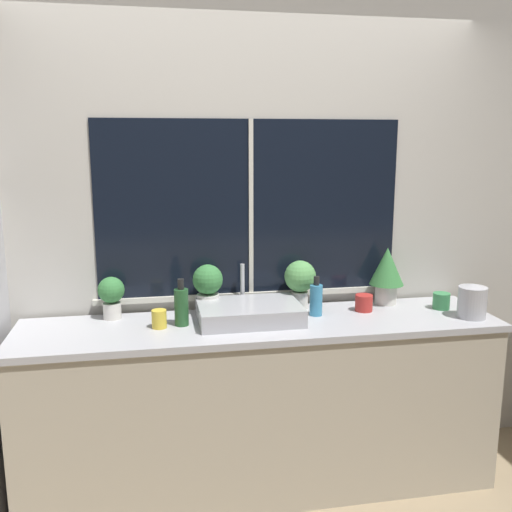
{
  "coord_description": "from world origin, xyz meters",
  "views": [
    {
      "loc": [
        -0.54,
        -2.48,
        1.85
      ],
      "look_at": [
        -0.03,
        0.28,
        1.28
      ],
      "focal_mm": 40.0,
      "sensor_mm": 36.0,
      "label": 1
    }
  ],
  "objects_px": {
    "potted_plant_far_right": "(387,271)",
    "mug_yellow": "(159,319)",
    "potted_plant_center_right": "(300,279)",
    "kettle": "(472,301)",
    "soap_bottle": "(316,299)",
    "sink": "(249,312)",
    "mug_green": "(441,301)",
    "mug_red": "(364,303)",
    "potted_plant_far_left": "(111,295)",
    "bottle_tall": "(181,306)",
    "potted_plant_center_left": "(208,286)"
  },
  "relations": [
    {
      "from": "sink",
      "to": "kettle",
      "type": "distance_m",
      "value": 1.18
    },
    {
      "from": "potted_plant_far_right",
      "to": "mug_yellow",
      "type": "bearing_deg",
      "value": -171.24
    },
    {
      "from": "potted_plant_far_left",
      "to": "mug_green",
      "type": "height_order",
      "value": "potted_plant_far_left"
    },
    {
      "from": "potted_plant_far_left",
      "to": "potted_plant_far_right",
      "type": "distance_m",
      "value": 1.53
    },
    {
      "from": "potted_plant_far_left",
      "to": "potted_plant_far_right",
      "type": "height_order",
      "value": "potted_plant_far_right"
    },
    {
      "from": "potted_plant_center_left",
      "to": "bottle_tall",
      "type": "relative_size",
      "value": 1.12
    },
    {
      "from": "potted_plant_center_right",
      "to": "bottle_tall",
      "type": "bearing_deg",
      "value": -165.03
    },
    {
      "from": "soap_bottle",
      "to": "kettle",
      "type": "relative_size",
      "value": 1.16
    },
    {
      "from": "potted_plant_far_left",
      "to": "potted_plant_far_right",
      "type": "relative_size",
      "value": 0.69
    },
    {
      "from": "mug_green",
      "to": "potted_plant_center_right",
      "type": "bearing_deg",
      "value": 168.75
    },
    {
      "from": "potted_plant_far_right",
      "to": "potted_plant_center_right",
      "type": "bearing_deg",
      "value": 180.0
    },
    {
      "from": "potted_plant_far_right",
      "to": "sink",
      "type": "bearing_deg",
      "value": -168.7
    },
    {
      "from": "mug_green",
      "to": "kettle",
      "type": "distance_m",
      "value": 0.2
    },
    {
      "from": "sink",
      "to": "mug_red",
      "type": "xyz_separation_m",
      "value": [
        0.65,
        0.05,
        -0.0
      ]
    },
    {
      "from": "mug_green",
      "to": "mug_yellow",
      "type": "xyz_separation_m",
      "value": [
        -1.55,
        -0.04,
        0.0
      ]
    },
    {
      "from": "potted_plant_center_left",
      "to": "mug_red",
      "type": "xyz_separation_m",
      "value": [
        0.85,
        -0.11,
        -0.11
      ]
    },
    {
      "from": "potted_plant_center_left",
      "to": "bottle_tall",
      "type": "height_order",
      "value": "potted_plant_center_left"
    },
    {
      "from": "soap_bottle",
      "to": "mug_yellow",
      "type": "bearing_deg",
      "value": -176.08
    },
    {
      "from": "potted_plant_center_right",
      "to": "mug_yellow",
      "type": "distance_m",
      "value": 0.81
    },
    {
      "from": "bottle_tall",
      "to": "kettle",
      "type": "height_order",
      "value": "bottle_tall"
    },
    {
      "from": "potted_plant_far_right",
      "to": "kettle",
      "type": "height_order",
      "value": "potted_plant_far_right"
    },
    {
      "from": "mug_red",
      "to": "mug_yellow",
      "type": "bearing_deg",
      "value": -175.61
    },
    {
      "from": "potted_plant_far_right",
      "to": "soap_bottle",
      "type": "height_order",
      "value": "potted_plant_far_right"
    },
    {
      "from": "potted_plant_far_left",
      "to": "mug_green",
      "type": "relative_size",
      "value": 2.4
    },
    {
      "from": "sink",
      "to": "kettle",
      "type": "bearing_deg",
      "value": -8.07
    },
    {
      "from": "kettle",
      "to": "sink",
      "type": "bearing_deg",
      "value": 171.93
    },
    {
      "from": "potted_plant_center_right",
      "to": "mug_yellow",
      "type": "relative_size",
      "value": 2.94
    },
    {
      "from": "potted_plant_far_right",
      "to": "bottle_tall",
      "type": "distance_m",
      "value": 1.19
    },
    {
      "from": "potted_plant_far_right",
      "to": "mug_red",
      "type": "relative_size",
      "value": 3.44
    },
    {
      "from": "soap_bottle",
      "to": "mug_red",
      "type": "distance_m",
      "value": 0.29
    },
    {
      "from": "mug_green",
      "to": "kettle",
      "type": "xyz_separation_m",
      "value": [
        0.08,
        -0.18,
        0.05
      ]
    },
    {
      "from": "sink",
      "to": "mug_yellow",
      "type": "xyz_separation_m",
      "value": [
        -0.46,
        -0.03,
        0.0
      ]
    },
    {
      "from": "mug_yellow",
      "to": "soap_bottle",
      "type": "bearing_deg",
      "value": 3.92
    },
    {
      "from": "sink",
      "to": "potted_plant_far_left",
      "type": "bearing_deg",
      "value": 166.79
    },
    {
      "from": "sink",
      "to": "mug_yellow",
      "type": "distance_m",
      "value": 0.46
    },
    {
      "from": "potted_plant_center_left",
      "to": "potted_plant_far_right",
      "type": "xyz_separation_m",
      "value": [
        1.02,
        -0.0,
        0.04
      ]
    },
    {
      "from": "sink",
      "to": "mug_green",
      "type": "xyz_separation_m",
      "value": [
        1.09,
        0.01,
        -0.0
      ]
    },
    {
      "from": "potted_plant_far_right",
      "to": "soap_bottle",
      "type": "distance_m",
      "value": 0.49
    },
    {
      "from": "potted_plant_far_left",
      "to": "bottle_tall",
      "type": "bearing_deg",
      "value": -26.76
    },
    {
      "from": "potted_plant_center_left",
      "to": "mug_red",
      "type": "relative_size",
      "value": 2.83
    },
    {
      "from": "potted_plant_center_left",
      "to": "mug_yellow",
      "type": "relative_size",
      "value": 2.93
    },
    {
      "from": "mug_green",
      "to": "potted_plant_center_left",
      "type": "bearing_deg",
      "value": 173.18
    },
    {
      "from": "potted_plant_far_right",
      "to": "mug_red",
      "type": "distance_m",
      "value": 0.25
    },
    {
      "from": "mug_red",
      "to": "potted_plant_center_right",
      "type": "bearing_deg",
      "value": 161.26
    },
    {
      "from": "potted_plant_center_right",
      "to": "kettle",
      "type": "xyz_separation_m",
      "value": [
        0.85,
        -0.33,
        -0.08
      ]
    },
    {
      "from": "potted_plant_center_right",
      "to": "kettle",
      "type": "height_order",
      "value": "potted_plant_center_right"
    },
    {
      "from": "soap_bottle",
      "to": "mug_red",
      "type": "bearing_deg",
      "value": 5.78
    },
    {
      "from": "potted_plant_center_right",
      "to": "soap_bottle",
      "type": "distance_m",
      "value": 0.17
    },
    {
      "from": "potted_plant_center_right",
      "to": "bottle_tall",
      "type": "height_order",
      "value": "potted_plant_center_right"
    },
    {
      "from": "mug_red",
      "to": "kettle",
      "type": "height_order",
      "value": "kettle"
    }
  ]
}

